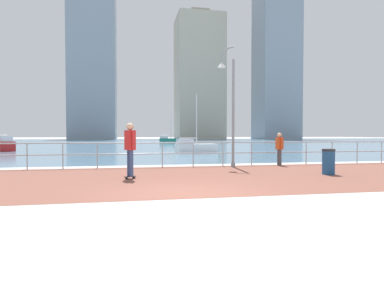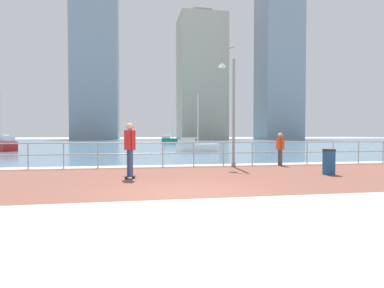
{
  "view_description": "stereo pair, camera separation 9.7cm",
  "coord_description": "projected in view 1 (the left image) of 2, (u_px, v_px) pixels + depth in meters",
  "views": [
    {
      "loc": [
        -1.39,
        -7.8,
        1.46
      ],
      "look_at": [
        0.85,
        3.96,
        1.1
      ],
      "focal_mm": 30.31,
      "sensor_mm": 36.0,
      "label": 1
    },
    {
      "loc": [
        -1.3,
        -7.82,
        1.46
      ],
      "look_at": [
        0.85,
        3.96,
        1.1
      ],
      "focal_mm": 30.31,
      "sensor_mm": 36.0,
      "label": 2
    }
  ],
  "objects": [
    {
      "name": "brick_paving",
      "position": [
        173.0,
        178.0,
        10.88
      ],
      "size": [
        28.0,
        7.26,
        0.01
      ],
      "primitive_type": "cube",
      "color": "brown",
      "rests_on": "ground"
    },
    {
      "name": "tower_brick",
      "position": [
        276.0,
        66.0,
        94.36
      ],
      "size": [
        11.31,
        10.41,
        44.37
      ],
      "color": "#8493A3",
      "rests_on": "ground"
    },
    {
      "name": "tower_steel",
      "position": [
        199.0,
        78.0,
        98.41
      ],
      "size": [
        13.75,
        12.92,
        38.76
      ],
      "color": "#B2AD99",
      "rests_on": "ground"
    },
    {
      "name": "waterfront_railing",
      "position": [
        162.0,
        150.0,
        14.42
      ],
      "size": [
        25.25,
        0.06,
        1.11
      ],
      "color": "#9EADB7",
      "rests_on": "ground"
    },
    {
      "name": "sailboat_white",
      "position": [
        0.0,
        145.0,
        28.26
      ],
      "size": [
        3.45,
        3.76,
        5.49
      ],
      "color": "#B21E1E",
      "rests_on": "ground"
    },
    {
      "name": "ground",
      "position": [
        140.0,
        144.0,
        47.24
      ],
      "size": [
        220.0,
        220.0,
        0.0
      ],
      "primitive_type": "plane",
      "color": "#ADAAA5"
    },
    {
      "name": "harbor_water",
      "position": [
        138.0,
        142.0,
        58.63
      ],
      "size": [
        180.0,
        88.0,
        0.0
      ],
      "primitive_type": "cube",
      "color": "slate",
      "rests_on": "ground"
    },
    {
      "name": "skateboarder",
      "position": [
        130.0,
        145.0,
        10.54
      ],
      "size": [
        0.4,
        0.53,
        1.83
      ],
      "color": "black",
      "rests_on": "ground"
    },
    {
      "name": "sailboat_ivory",
      "position": [
        195.0,
        147.0,
        25.3
      ],
      "size": [
        3.41,
        1.71,
        4.58
      ],
      "color": "white",
      "rests_on": "ground"
    },
    {
      "name": "trash_bin",
      "position": [
        328.0,
        162.0,
        11.74
      ],
      "size": [
        0.46,
        0.46,
        0.93
      ],
      "color": "navy",
      "rests_on": "ground"
    },
    {
      "name": "lamppost",
      "position": [
        230.0,
        100.0,
        14.4
      ],
      "size": [
        0.74,
        0.55,
        5.37
      ],
      "color": "gray",
      "rests_on": "ground"
    },
    {
      "name": "sailboat_gray",
      "position": [
        170.0,
        140.0,
        52.63
      ],
      "size": [
        3.76,
        1.55,
        5.14
      ],
      "color": "#197266",
      "rests_on": "ground"
    },
    {
      "name": "tower_slate",
      "position": [
        93.0,
        65.0,
        97.21
      ],
      "size": [
        13.23,
        14.39,
        45.97
      ],
      "color": "#8493A3",
      "rests_on": "ground"
    },
    {
      "name": "bystander",
      "position": [
        279.0,
        146.0,
        15.08
      ],
      "size": [
        0.24,
        0.55,
        1.53
      ],
      "color": "#4C4C51",
      "rests_on": "ground"
    }
  ]
}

